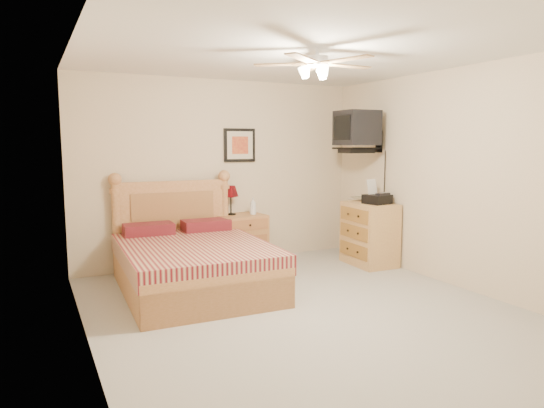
% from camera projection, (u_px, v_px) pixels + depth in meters
% --- Properties ---
extents(floor, '(4.50, 4.50, 0.00)m').
position_uv_depth(floor, '(303.00, 310.00, 4.82)').
color(floor, '#9D998E').
rests_on(floor, ground).
extents(ceiling, '(4.00, 4.50, 0.04)m').
position_uv_depth(ceiling, '(306.00, 51.00, 4.50)').
color(ceiling, white).
rests_on(ceiling, ground).
extents(wall_back, '(4.00, 0.04, 2.50)m').
position_uv_depth(wall_back, '(221.00, 172.00, 6.65)').
color(wall_back, beige).
rests_on(wall_back, ground).
extents(wall_front, '(4.00, 0.04, 2.50)m').
position_uv_depth(wall_front, '(513.00, 217.00, 2.67)').
color(wall_front, beige).
rests_on(wall_front, ground).
extents(wall_left, '(0.04, 4.50, 2.50)m').
position_uv_depth(wall_left, '(83.00, 195.00, 3.76)').
color(wall_left, beige).
rests_on(wall_left, ground).
extents(wall_right, '(0.04, 4.50, 2.50)m').
position_uv_depth(wall_right, '(455.00, 178.00, 5.55)').
color(wall_right, beige).
rests_on(wall_right, ground).
extents(bed, '(1.60, 2.06, 1.29)m').
position_uv_depth(bed, '(194.00, 234.00, 5.38)').
color(bed, '#AB713A').
rests_on(bed, ground).
extents(nightstand, '(0.67, 0.53, 0.68)m').
position_uv_depth(nightstand, '(241.00, 239.00, 6.63)').
color(nightstand, '#A36F3A').
rests_on(nightstand, ground).
extents(table_lamp, '(0.25, 0.25, 0.40)m').
position_uv_depth(table_lamp, '(231.00, 200.00, 6.59)').
color(table_lamp, '#51060C').
rests_on(table_lamp, nightstand).
extents(lotion_bottle, '(0.12, 0.12, 0.23)m').
position_uv_depth(lotion_bottle, '(253.00, 206.00, 6.62)').
color(lotion_bottle, white).
rests_on(lotion_bottle, nightstand).
extents(framed_picture, '(0.46, 0.04, 0.46)m').
position_uv_depth(framed_picture, '(240.00, 145.00, 6.71)').
color(framed_picture, black).
rests_on(framed_picture, wall_back).
extents(dresser, '(0.53, 0.74, 0.85)m').
position_uv_depth(dresser, '(369.00, 234.00, 6.58)').
color(dresser, '#AF7946').
rests_on(dresser, ground).
extents(fax_machine, '(0.35, 0.37, 0.32)m').
position_uv_depth(fax_machine, '(377.00, 192.00, 6.42)').
color(fax_machine, black).
rests_on(fax_machine, dresser).
extents(magazine_lower, '(0.28, 0.32, 0.03)m').
position_uv_depth(magazine_lower, '(356.00, 200.00, 6.78)').
color(magazine_lower, '#BAAD94').
rests_on(magazine_lower, dresser).
extents(magazine_upper, '(0.26, 0.33, 0.02)m').
position_uv_depth(magazine_upper, '(355.00, 198.00, 6.78)').
color(magazine_upper, gray).
rests_on(magazine_upper, magazine_lower).
extents(wall_tv, '(0.56, 0.46, 0.58)m').
position_uv_depth(wall_tv, '(366.00, 131.00, 6.56)').
color(wall_tv, black).
rests_on(wall_tv, wall_right).
extents(ceiling_fan, '(1.14, 1.14, 0.28)m').
position_uv_depth(ceiling_fan, '(317.00, 64.00, 4.34)').
color(ceiling_fan, white).
rests_on(ceiling_fan, ceiling).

